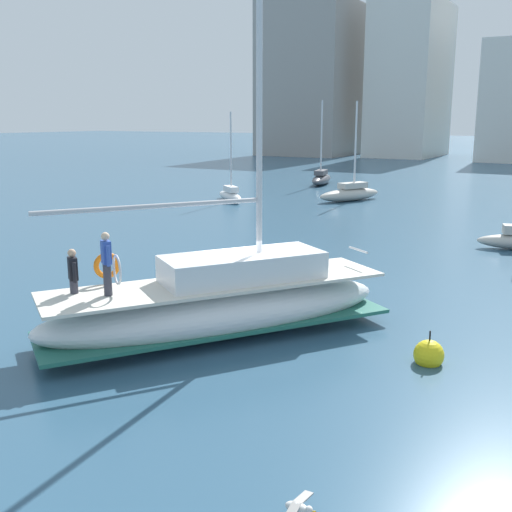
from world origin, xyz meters
TOP-DOWN VIEW (x-y plane):
  - ground_plane at (0.00, 0.00)m, footprint 400.00×400.00m
  - main_sailboat at (0.35, -1.58)m, footprint 7.43×9.26m
  - moored_sloop_far at (-6.85, 26.01)m, footprint 3.47×5.45m
  - moored_cutter_right at (-13.08, 34.99)m, footprint 2.48×5.58m
  - moored_ketch_distant at (-14.12, 21.68)m, footprint 3.77×3.36m
  - seagull at (5.62, -7.63)m, footprint 0.47×0.95m
  - mooring_buoy at (5.70, -0.75)m, footprint 0.72×0.72m
  - waterfront_buildings at (-4.24, 77.26)m, footprint 81.45×18.70m

SIDE VIEW (x-z plane):
  - ground_plane at x=0.00m, z-range 0.00..0.00m
  - mooring_buoy at x=5.70m, z-range -0.26..0.70m
  - seagull at x=5.62m, z-range 0.18..0.34m
  - moored_ketch_distant at x=-14.12m, z-range -2.60..3.54m
  - moored_sloop_far at x=-6.85m, z-range -2.87..3.99m
  - moored_cutter_right at x=-13.08m, z-range -3.04..4.17m
  - main_sailboat at x=0.35m, z-range -5.14..6.95m
  - waterfront_buildings at x=-4.24m, z-range -2.94..24.50m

